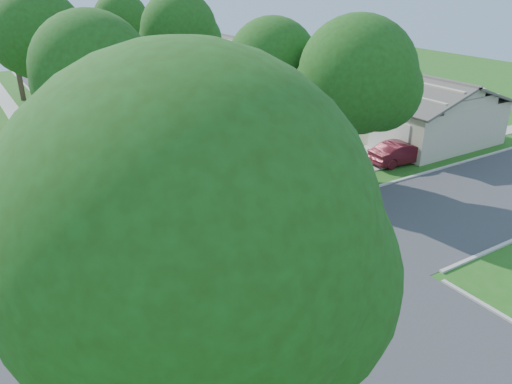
{
  "coord_description": "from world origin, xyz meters",
  "views": [
    {
      "loc": [
        -10.21,
        -13.33,
        10.31
      ],
      "look_at": [
        0.17,
        3.34,
        1.6
      ],
      "focal_mm": 35.0,
      "sensor_mm": 36.0,
      "label": 1
    }
  ],
  "objects_px": {
    "tree_e_mid": "(180,33)",
    "house_ne_near": "(389,108)",
    "tree_sw_corner": "(193,250)",
    "stop_sign_sw": "(261,326)",
    "car_driveway": "(402,152)",
    "tree_w_near": "(94,76)",
    "house_ne_far": "(255,69)",
    "car_curb_west": "(55,81)",
    "tree_w_mid": "(40,39)",
    "tree_e_far": "(122,23)",
    "car_curb_east": "(120,103)",
    "tree_w_far": "(12,34)",
    "stop_sign_ne": "(319,155)",
    "tree_e_near": "(273,67)",
    "tree_ne_corner": "(358,80)"
  },
  "relations": [
    {
      "from": "tree_e_mid",
      "to": "tree_sw_corner",
      "type": "height_order",
      "value": "tree_sw_corner"
    },
    {
      "from": "stop_sign_sw",
      "to": "tree_w_near",
      "type": "height_order",
      "value": "tree_w_near"
    },
    {
      "from": "tree_e_far",
      "to": "car_curb_east",
      "type": "relative_size",
      "value": 1.84
    },
    {
      "from": "stop_sign_ne",
      "to": "tree_w_far",
      "type": "bearing_deg",
      "value": 107.7
    },
    {
      "from": "house_ne_near",
      "to": "tree_w_near",
      "type": "bearing_deg",
      "value": -174.49
    },
    {
      "from": "tree_ne_corner",
      "to": "tree_w_far",
      "type": "bearing_deg",
      "value": 110.28
    },
    {
      "from": "tree_w_far",
      "to": "house_ne_far",
      "type": "height_order",
      "value": "tree_w_far"
    },
    {
      "from": "car_curb_west",
      "to": "tree_e_near",
      "type": "bearing_deg",
      "value": 96.95
    },
    {
      "from": "tree_w_near",
      "to": "car_curb_east",
      "type": "relative_size",
      "value": 1.9
    },
    {
      "from": "tree_sw_corner",
      "to": "house_ne_far",
      "type": "distance_m",
      "value": 43.2
    },
    {
      "from": "stop_sign_sw",
      "to": "tree_e_mid",
      "type": "xyz_separation_m",
      "value": [
        9.46,
        25.71,
        4.22
      ]
    },
    {
      "from": "house_ne_near",
      "to": "car_curb_west",
      "type": "relative_size",
      "value": 2.88
    },
    {
      "from": "tree_e_far",
      "to": "car_curb_east",
      "type": "distance_m",
      "value": 10.66
    },
    {
      "from": "tree_e_near",
      "to": "tree_w_far",
      "type": "bearing_deg",
      "value": 110.61
    },
    {
      "from": "stop_sign_sw",
      "to": "house_ne_far",
      "type": "xyz_separation_m",
      "value": [
        20.69,
        33.7,
        -0.51
      ]
    },
    {
      "from": "house_ne_far",
      "to": "stop_sign_sw",
      "type": "bearing_deg",
      "value": -121.55
    },
    {
      "from": "tree_w_far",
      "to": "car_driveway",
      "type": "distance_m",
      "value": 33.12
    },
    {
      "from": "stop_sign_ne",
      "to": "tree_e_far",
      "type": "bearing_deg",
      "value": 89.9
    },
    {
      "from": "house_ne_far",
      "to": "tree_e_mid",
      "type": "bearing_deg",
      "value": -144.58
    },
    {
      "from": "tree_w_far",
      "to": "stop_sign_sw",
      "type": "bearing_deg",
      "value": -90.07
    },
    {
      "from": "car_driveway",
      "to": "tree_w_near",
      "type": "bearing_deg",
      "value": 82.88
    },
    {
      "from": "car_curb_west",
      "to": "tree_e_far",
      "type": "bearing_deg",
      "value": 143.42
    },
    {
      "from": "tree_sw_corner",
      "to": "car_driveway",
      "type": "height_order",
      "value": "tree_sw_corner"
    },
    {
      "from": "car_curb_west",
      "to": "tree_e_mid",
      "type": "bearing_deg",
      "value": 104.87
    },
    {
      "from": "tree_w_far",
      "to": "tree_e_far",
      "type": "bearing_deg",
      "value": 0.0
    },
    {
      "from": "stop_sign_sw",
      "to": "house_ne_far",
      "type": "distance_m",
      "value": 39.55
    },
    {
      "from": "stop_sign_sw",
      "to": "car_driveway",
      "type": "bearing_deg",
      "value": 32.2
    },
    {
      "from": "tree_sw_corner",
      "to": "car_curb_west",
      "type": "relative_size",
      "value": 2.02
    },
    {
      "from": "tree_w_mid",
      "to": "house_ne_near",
      "type": "height_order",
      "value": "tree_w_mid"
    },
    {
      "from": "stop_sign_ne",
      "to": "house_ne_near",
      "type": "xyz_separation_m",
      "value": [
        11.29,
        6.3,
        -0.51
      ]
    },
    {
      "from": "tree_w_far",
      "to": "house_ne_near",
      "type": "height_order",
      "value": "tree_w_far"
    },
    {
      "from": "tree_e_near",
      "to": "tree_sw_corner",
      "type": "distance_m",
      "value": 20.12
    },
    {
      "from": "tree_w_far",
      "to": "car_driveway",
      "type": "height_order",
      "value": "tree_w_far"
    },
    {
      "from": "tree_ne_corner",
      "to": "car_curb_west",
      "type": "xyz_separation_m",
      "value": [
        -7.56,
        33.49,
        -4.91
      ]
    },
    {
      "from": "tree_e_far",
      "to": "house_ne_near",
      "type": "bearing_deg",
      "value": -63.97
    },
    {
      "from": "tree_w_mid",
      "to": "car_curb_east",
      "type": "bearing_deg",
      "value": 36.89
    },
    {
      "from": "house_ne_near",
      "to": "car_curb_east",
      "type": "distance_m",
      "value": 20.65
    },
    {
      "from": "tree_w_near",
      "to": "tree_sw_corner",
      "type": "xyz_separation_m",
      "value": [
        -2.79,
        -16.0,
        0.15
      ]
    },
    {
      "from": "car_driveway",
      "to": "tree_sw_corner",
      "type": "bearing_deg",
      "value": 128.55
    },
    {
      "from": "tree_e_near",
      "to": "tree_w_near",
      "type": "xyz_separation_m",
      "value": [
        -9.4,
        0.0,
        0.47
      ]
    },
    {
      "from": "car_curb_west",
      "to": "tree_sw_corner",
      "type": "bearing_deg",
      "value": 77.28
    },
    {
      "from": "tree_w_far",
      "to": "house_ne_near",
      "type": "bearing_deg",
      "value": -48.1
    },
    {
      "from": "tree_e_mid",
      "to": "house_ne_near",
      "type": "distance_m",
      "value": 15.77
    },
    {
      "from": "stop_sign_ne",
      "to": "tree_e_near",
      "type": "bearing_deg",
      "value": 89.32
    },
    {
      "from": "tree_sw_corner",
      "to": "stop_sign_sw",
      "type": "bearing_deg",
      "value": 39.97
    },
    {
      "from": "tree_w_mid",
      "to": "car_curb_west",
      "type": "relative_size",
      "value": 2.02
    },
    {
      "from": "car_curb_west",
      "to": "house_ne_far",
      "type": "bearing_deg",
      "value": 148.38
    },
    {
      "from": "house_ne_near",
      "to": "car_curb_west",
      "type": "height_order",
      "value": "house_ne_near"
    },
    {
      "from": "stop_sign_sw",
      "to": "tree_e_mid",
      "type": "bearing_deg",
      "value": 69.8
    },
    {
      "from": "tree_e_mid",
      "to": "car_curb_west",
      "type": "xyz_separation_m",
      "value": [
        -5.96,
        16.69,
        -5.57
      ]
    }
  ]
}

